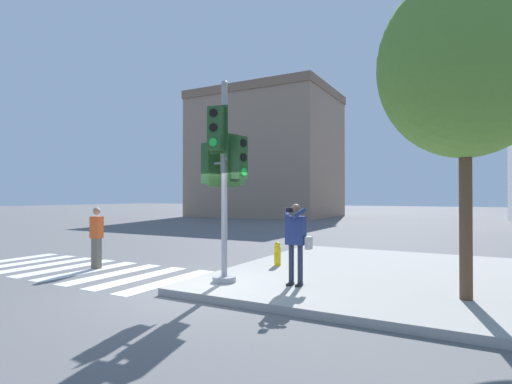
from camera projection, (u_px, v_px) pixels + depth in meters
name	position (u px, v px, depth m)	size (l,w,h in m)	color
ground_plane	(193.00, 293.00, 8.23)	(160.00, 160.00, 0.00)	#5B5B5E
sidewalk_corner	(399.00, 276.00, 9.63)	(8.00, 8.00, 0.15)	#9E9B96
crosswalk_stripes	(77.00, 269.00, 10.91)	(6.97, 3.06, 0.01)	silver
traffic_signal_pole	(225.00, 167.00, 8.63)	(1.15, 1.15, 4.37)	#939399
person_photographer	(296.00, 237.00, 8.30)	(0.58, 0.54, 1.69)	black
pedestrian_distant	(97.00, 236.00, 11.05)	(0.34, 0.20, 1.69)	#6B6051
street_tree	(465.00, 65.00, 7.19)	(3.07, 3.07, 5.92)	brown
fire_hydrant	(277.00, 254.00, 10.67)	(0.18, 0.24, 0.63)	yellow
building_left	(266.00, 155.00, 40.47)	(13.47, 10.35, 12.41)	gray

